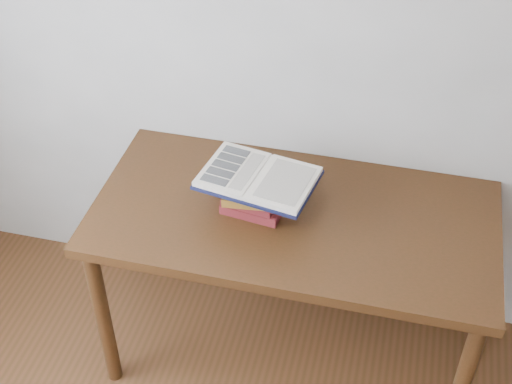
# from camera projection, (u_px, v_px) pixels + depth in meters

# --- Properties ---
(desk) EXTENTS (1.47, 0.73, 0.79)m
(desk) POSITION_uv_depth(u_px,v_px,m) (293.00, 233.00, 2.64)
(desk) COLOR #422210
(desk) RESTS_ON ground
(book_stack) EXTENTS (0.24, 0.19, 0.13)m
(book_stack) POSITION_uv_depth(u_px,v_px,m) (255.00, 196.00, 2.56)
(book_stack) COLOR maroon
(book_stack) RESTS_ON desk
(open_book) EXTENTS (0.44, 0.34, 0.03)m
(open_book) POSITION_uv_depth(u_px,v_px,m) (258.00, 178.00, 2.51)
(open_book) COLOR black
(open_book) RESTS_ON book_stack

